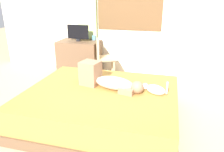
# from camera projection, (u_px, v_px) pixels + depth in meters

# --- Properties ---
(ground_plane) EXTENTS (16.00, 16.00, 0.00)m
(ground_plane) POSITION_uv_depth(u_px,v_px,m) (99.00, 120.00, 3.12)
(ground_plane) COLOR tan
(back_wall_with_window) EXTENTS (6.40, 0.14, 2.90)m
(back_wall_with_window) POSITION_uv_depth(u_px,v_px,m) (130.00, 7.00, 4.62)
(back_wall_with_window) COLOR beige
(back_wall_with_window) RESTS_ON ground
(bed) EXTENTS (2.08, 1.74, 0.46)m
(bed) POSITION_uv_depth(u_px,v_px,m) (101.00, 106.00, 3.05)
(bed) COLOR brown
(bed) RESTS_ON ground
(person_lying) EXTENTS (0.94, 0.42, 0.34)m
(person_lying) POSITION_uv_depth(u_px,v_px,m) (108.00, 80.00, 3.03)
(person_lying) COLOR #CCB299
(person_lying) RESTS_ON bed
(cat) EXTENTS (0.34, 0.20, 0.21)m
(cat) POSITION_uv_depth(u_px,v_px,m) (154.00, 89.00, 2.84)
(cat) COLOR silver
(cat) RESTS_ON bed
(desk) EXTENTS (0.90, 0.56, 0.74)m
(desk) POSITION_uv_depth(u_px,v_px,m) (80.00, 57.00, 4.89)
(desk) COLOR brown
(desk) RESTS_ON ground
(tv_monitor) EXTENTS (0.48, 0.10, 0.35)m
(tv_monitor) POSITION_uv_depth(u_px,v_px,m) (78.00, 33.00, 4.70)
(tv_monitor) COLOR black
(tv_monitor) RESTS_ON desk
(cup) EXTENTS (0.08, 0.08, 0.10)m
(cup) POSITION_uv_depth(u_px,v_px,m) (94.00, 38.00, 4.86)
(cup) COLOR teal
(cup) RESTS_ON desk
(chair_by_desk) EXTENTS (0.49, 0.49, 0.86)m
(chair_by_desk) POSITION_uv_depth(u_px,v_px,m) (103.00, 56.00, 4.49)
(chair_by_desk) COLOR tan
(chair_by_desk) RESTS_ON ground
(curtain_left) EXTENTS (0.44, 0.06, 2.57)m
(curtain_left) POSITION_uv_depth(u_px,v_px,m) (87.00, 14.00, 4.80)
(curtain_left) COLOR #ADCC75
(curtain_left) RESTS_ON ground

